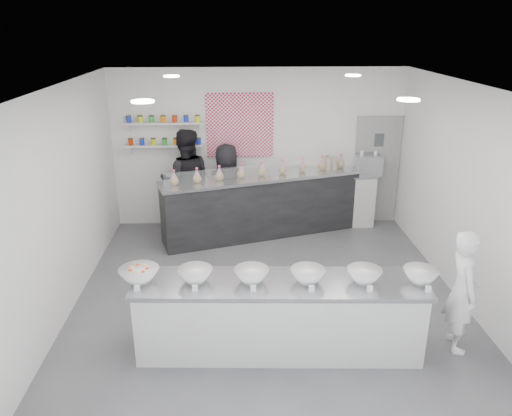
{
  "coord_description": "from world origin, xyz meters",
  "views": [
    {
      "loc": [
        -0.45,
        -6.28,
        3.75
      ],
      "look_at": [
        -0.16,
        0.4,
        1.26
      ],
      "focal_mm": 35.0,
      "sensor_mm": 36.0,
      "label": 1
    }
  ],
  "objects": [
    {
      "name": "floor",
      "position": [
        0.0,
        0.0,
        0.0
      ],
      "size": [
        6.0,
        6.0,
        0.0
      ],
      "primitive_type": "plane",
      "color": "#515156",
      "rests_on": "ground"
    },
    {
      "name": "label_cards",
      "position": [
        0.07,
        -1.71,
        0.97
      ],
      "size": [
        3.31,
        0.04,
        0.07
      ],
      "primitive_type": null,
      "color": "white",
      "rests_on": "prep_counter"
    },
    {
      "name": "back_door",
      "position": [
        2.3,
        2.97,
        1.05
      ],
      "size": [
        0.88,
        0.04,
        2.1
      ],
      "primitive_type": "cube",
      "color": "gray",
      "rests_on": "floor"
    },
    {
      "name": "cookie_bags",
      "position": [
        0.04,
        2.34,
        1.29
      ],
      "size": [
        3.24,
        1.15,
        0.27
      ],
      "primitive_type": null,
      "rotation": [
        0.0,
        0.0,
        0.3
      ],
      "color": "#C37588",
      "rests_on": "back_bar"
    },
    {
      "name": "right_wall",
      "position": [
        2.75,
        0.0,
        1.5
      ],
      "size": [
        0.0,
        6.0,
        6.0
      ],
      "primitive_type": "plane",
      "rotation": [
        1.57,
        0.0,
        -1.57
      ],
      "color": "white",
      "rests_on": "floor"
    },
    {
      "name": "jar_shelf_upper",
      "position": [
        -1.75,
        2.9,
        2.02
      ],
      "size": [
        1.45,
        0.22,
        0.04
      ],
      "primitive_type": "cube",
      "color": "silver",
      "rests_on": "back_wall"
    },
    {
      "name": "downlight_2",
      "position": [
        -1.4,
        1.6,
        2.98
      ],
      "size": [
        0.24,
        0.24,
        0.02
      ],
      "primitive_type": "cylinder",
      "color": "white",
      "rests_on": "ceiling"
    },
    {
      "name": "espresso_ledge",
      "position": [
        1.55,
        2.78,
        0.51
      ],
      "size": [
        1.37,
        0.44,
        1.02
      ],
      "primitive_type": "cube",
      "color": "beige",
      "rests_on": "floor"
    },
    {
      "name": "cup_stacks",
      "position": [
        1.37,
        2.78,
        1.2
      ],
      "size": [
        0.24,
        0.24,
        0.37
      ],
      "primitive_type": null,
      "color": "gray",
      "rests_on": "espresso_ledge"
    },
    {
      "name": "downlight_0",
      "position": [
        -1.4,
        -1.0,
        2.98
      ],
      "size": [
        0.24,
        0.24,
        0.02
      ],
      "primitive_type": "cylinder",
      "color": "white",
      "rests_on": "ceiling"
    },
    {
      "name": "staff_right",
      "position": [
        -0.6,
        2.6,
        0.84
      ],
      "size": [
        0.93,
        0.72,
        1.68
      ],
      "primitive_type": "imported",
      "rotation": [
        0.0,
        0.0,
        3.39
      ],
      "color": "black",
      "rests_on": "floor"
    },
    {
      "name": "downlight_1",
      "position": [
        1.4,
        -1.0,
        2.98
      ],
      "size": [
        0.24,
        0.24,
        0.02
      ],
      "primitive_type": "cylinder",
      "color": "white",
      "rests_on": "ceiling"
    },
    {
      "name": "prep_bowls",
      "position": [
        0.04,
        -1.19,
        1.01
      ],
      "size": [
        3.68,
        0.69,
        0.16
      ],
      "primitive_type": null,
      "rotation": [
        0.0,
        0.0,
        -0.05
      ],
      "color": "white",
      "rests_on": "prep_counter"
    },
    {
      "name": "left_wall",
      "position": [
        -2.75,
        0.0,
        1.5
      ],
      "size": [
        0.0,
        6.0,
        6.0
      ],
      "primitive_type": "plane",
      "rotation": [
        1.57,
        0.0,
        1.57
      ],
      "color": "white",
      "rests_on": "floor"
    },
    {
      "name": "prep_counter",
      "position": [
        0.04,
        -1.19,
        0.47
      ],
      "size": [
        3.45,
        0.95,
        0.93
      ],
      "primitive_type": "cube",
      "rotation": [
        0.0,
        0.0,
        -0.05
      ],
      "color": "beige",
      "rests_on": "floor"
    },
    {
      "name": "back_bar",
      "position": [
        0.04,
        2.34,
        0.58
      ],
      "size": [
        3.75,
        1.76,
        1.15
      ],
      "primitive_type": "cube",
      "rotation": [
        0.0,
        0.0,
        0.3
      ],
      "color": "black",
      "rests_on": "floor"
    },
    {
      "name": "ceiling",
      "position": [
        0.0,
        0.0,
        3.0
      ],
      "size": [
        6.0,
        6.0,
        0.0
      ],
      "primitive_type": "plane",
      "rotation": [
        3.14,
        0.0,
        0.0
      ],
      "color": "white",
      "rests_on": "floor"
    },
    {
      "name": "jar_shelf_lower",
      "position": [
        -1.75,
        2.9,
        1.6
      ],
      "size": [
        1.45,
        0.22,
        0.04
      ],
      "primitive_type": "cube",
      "color": "silver",
      "rests_on": "back_wall"
    },
    {
      "name": "espresso_machine",
      "position": [
        2.08,
        2.78,
        1.2
      ],
      "size": [
        0.49,
        0.34,
        0.37
      ],
      "primitive_type": "cube",
      "color": "#93969E",
      "rests_on": "espresso_ledge"
    },
    {
      "name": "staff_left",
      "position": [
        -1.36,
        2.59,
        0.98
      ],
      "size": [
        1.0,
        0.8,
        1.97
      ],
      "primitive_type": "imported",
      "rotation": [
        0.0,
        0.0,
        3.2
      ],
      "color": "black",
      "rests_on": "floor"
    },
    {
      "name": "woman_prep",
      "position": [
        2.22,
        -1.21,
        0.77
      ],
      "size": [
        0.41,
        0.59,
        1.53
      ],
      "primitive_type": "imported",
      "rotation": [
        0.0,
        0.0,
        1.48
      ],
      "color": "white",
      "rests_on": "floor"
    },
    {
      "name": "preserve_jars",
      "position": [
        -1.75,
        2.88,
        1.88
      ],
      "size": [
        1.45,
        0.1,
        0.56
      ],
      "primitive_type": null,
      "color": "red",
      "rests_on": "jar_shelf_lower"
    },
    {
      "name": "downlight_3",
      "position": [
        1.4,
        1.6,
        2.98
      ],
      "size": [
        0.24,
        0.24,
        0.02
      ],
      "primitive_type": "cylinder",
      "color": "white",
      "rests_on": "ceiling"
    },
    {
      "name": "sneeze_guard",
      "position": [
        0.13,
        2.03,
        1.31
      ],
      "size": [
        3.5,
        1.11,
        0.31
      ],
      "primitive_type": "cube",
      "rotation": [
        0.0,
        0.0,
        0.3
      ],
      "color": "white",
      "rests_on": "back_bar"
    },
    {
      "name": "pattern_panel",
      "position": [
        -0.35,
        2.98,
        1.95
      ],
      "size": [
        1.25,
        0.03,
        1.2
      ],
      "primitive_type": "cube",
      "color": "#C80740",
      "rests_on": "back_wall"
    },
    {
      "name": "back_wall",
      "position": [
        0.0,
        3.0,
        1.5
      ],
      "size": [
        5.5,
        0.0,
        5.5
      ],
      "primitive_type": "plane",
      "rotation": [
        1.57,
        0.0,
        0.0
      ],
      "color": "white",
      "rests_on": "floor"
    }
  ]
}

